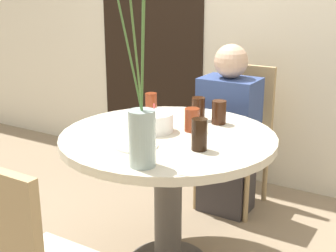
{
  "coord_description": "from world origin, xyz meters",
  "views": [
    {
      "loc": [
        1.08,
        -1.78,
        1.4
      ],
      "look_at": [
        0.0,
        0.0,
        0.75
      ],
      "focal_mm": 50.0,
      "sensor_mm": 36.0,
      "label": 1
    }
  ],
  "objects_px": {
    "birthday_cake": "(154,122)",
    "drink_glass_3": "(198,109)",
    "person_guest": "(228,136)",
    "drink_glass_0": "(199,134)",
    "chair_near_front": "(238,128)",
    "side_plate": "(136,145)",
    "drink_glass_4": "(151,103)",
    "drink_glass_2": "(192,120)",
    "drink_glass_1": "(219,112)",
    "flower_vase": "(141,106)"
  },
  "relations": [
    {
      "from": "chair_near_front",
      "to": "birthday_cake",
      "type": "bearing_deg",
      "value": -95.22
    },
    {
      "from": "drink_glass_3",
      "to": "drink_glass_0",
      "type": "bearing_deg",
      "value": -61.64
    },
    {
      "from": "flower_vase",
      "to": "drink_glass_2",
      "type": "distance_m",
      "value": 0.53
    },
    {
      "from": "drink_glass_1",
      "to": "drink_glass_2",
      "type": "bearing_deg",
      "value": -107.9
    },
    {
      "from": "drink_glass_4",
      "to": "drink_glass_3",
      "type": "bearing_deg",
      "value": 4.15
    },
    {
      "from": "birthday_cake",
      "to": "drink_glass_4",
      "type": "relative_size",
      "value": 1.66
    },
    {
      "from": "birthday_cake",
      "to": "person_guest",
      "type": "bearing_deg",
      "value": 84.6
    },
    {
      "from": "drink_glass_2",
      "to": "person_guest",
      "type": "distance_m",
      "value": 0.69
    },
    {
      "from": "chair_near_front",
      "to": "drink_glass_4",
      "type": "xyz_separation_m",
      "value": [
        -0.26,
        -0.62,
        0.27
      ]
    },
    {
      "from": "drink_glass_0",
      "to": "birthday_cake",
      "type": "bearing_deg",
      "value": 158.6
    },
    {
      "from": "drink_glass_0",
      "to": "person_guest",
      "type": "xyz_separation_m",
      "value": [
        -0.24,
        0.84,
        -0.29
      ]
    },
    {
      "from": "drink_glass_1",
      "to": "flower_vase",
      "type": "bearing_deg",
      "value": -90.81
    },
    {
      "from": "side_plate",
      "to": "drink_glass_3",
      "type": "distance_m",
      "value": 0.51
    },
    {
      "from": "drink_glass_2",
      "to": "drink_glass_0",
      "type": "bearing_deg",
      "value": -54.66
    },
    {
      "from": "flower_vase",
      "to": "drink_glass_0",
      "type": "xyz_separation_m",
      "value": [
        0.1,
        0.28,
        -0.17
      ]
    },
    {
      "from": "chair_near_front",
      "to": "person_guest",
      "type": "xyz_separation_m",
      "value": [
        0.0,
        -0.16,
        -0.01
      ]
    },
    {
      "from": "birthday_cake",
      "to": "drink_glass_3",
      "type": "relative_size",
      "value": 1.57
    },
    {
      "from": "birthday_cake",
      "to": "drink_glass_2",
      "type": "distance_m",
      "value": 0.18
    },
    {
      "from": "drink_glass_3",
      "to": "drink_glass_1",
      "type": "bearing_deg",
      "value": -5.08
    },
    {
      "from": "drink_glass_1",
      "to": "drink_glass_2",
      "type": "height_order",
      "value": "drink_glass_1"
    },
    {
      "from": "drink_glass_1",
      "to": "person_guest",
      "type": "xyz_separation_m",
      "value": [
        -0.14,
        0.45,
        -0.28
      ]
    },
    {
      "from": "chair_near_front",
      "to": "drink_glass_4",
      "type": "height_order",
      "value": "chair_near_front"
    },
    {
      "from": "side_plate",
      "to": "drink_glass_2",
      "type": "height_order",
      "value": "drink_glass_2"
    },
    {
      "from": "drink_glass_2",
      "to": "drink_glass_4",
      "type": "relative_size",
      "value": 1.02
    },
    {
      "from": "drink_glass_3",
      "to": "person_guest",
      "type": "height_order",
      "value": "person_guest"
    },
    {
      "from": "birthday_cake",
      "to": "chair_near_front",
      "type": "bearing_deg",
      "value": 85.74
    },
    {
      "from": "side_plate",
      "to": "drink_glass_2",
      "type": "xyz_separation_m",
      "value": [
        0.1,
        0.32,
        0.05
      ]
    },
    {
      "from": "side_plate",
      "to": "drink_glass_3",
      "type": "relative_size",
      "value": 1.67
    },
    {
      "from": "drink_glass_1",
      "to": "drink_glass_3",
      "type": "bearing_deg",
      "value": 174.92
    },
    {
      "from": "flower_vase",
      "to": "drink_glass_0",
      "type": "relative_size",
      "value": 5.76
    },
    {
      "from": "side_plate",
      "to": "drink_glass_0",
      "type": "xyz_separation_m",
      "value": [
        0.26,
        0.1,
        0.06
      ]
    },
    {
      "from": "side_plate",
      "to": "drink_glass_3",
      "type": "xyz_separation_m",
      "value": [
        0.04,
        0.51,
        0.05
      ]
    },
    {
      "from": "flower_vase",
      "to": "drink_glass_2",
      "type": "xyz_separation_m",
      "value": [
        -0.05,
        0.49,
        -0.19
      ]
    },
    {
      "from": "birthday_cake",
      "to": "drink_glass_1",
      "type": "xyz_separation_m",
      "value": [
        0.21,
        0.27,
        0.01
      ]
    },
    {
      "from": "drink_glass_2",
      "to": "person_guest",
      "type": "xyz_separation_m",
      "value": [
        -0.08,
        0.63,
        -0.28
      ]
    },
    {
      "from": "drink_glass_1",
      "to": "drink_glass_2",
      "type": "distance_m",
      "value": 0.19
    },
    {
      "from": "birthday_cake",
      "to": "drink_glass_1",
      "type": "height_order",
      "value": "birthday_cake"
    },
    {
      "from": "person_guest",
      "to": "birthday_cake",
      "type": "bearing_deg",
      "value": -95.4
    },
    {
      "from": "birthday_cake",
      "to": "drink_glass_4",
      "type": "height_order",
      "value": "birthday_cake"
    },
    {
      "from": "chair_near_front",
      "to": "drink_glass_1",
      "type": "bearing_deg",
      "value": -77.64
    },
    {
      "from": "birthday_cake",
      "to": "drink_glass_1",
      "type": "distance_m",
      "value": 0.35
    },
    {
      "from": "flower_vase",
      "to": "side_plate",
      "type": "height_order",
      "value": "flower_vase"
    },
    {
      "from": "side_plate",
      "to": "drink_glass_1",
      "type": "bearing_deg",
      "value": 72.09
    },
    {
      "from": "side_plate",
      "to": "drink_glass_2",
      "type": "bearing_deg",
      "value": 72.08
    },
    {
      "from": "flower_vase",
      "to": "drink_glass_3",
      "type": "relative_size",
      "value": 6.77
    },
    {
      "from": "birthday_cake",
      "to": "drink_glass_2",
      "type": "relative_size",
      "value": 1.64
    },
    {
      "from": "drink_glass_0",
      "to": "person_guest",
      "type": "relative_size",
      "value": 0.13
    },
    {
      "from": "person_guest",
      "to": "chair_near_front",
      "type": "bearing_deg",
      "value": 90.97
    },
    {
      "from": "chair_near_front",
      "to": "person_guest",
      "type": "relative_size",
      "value": 0.85
    },
    {
      "from": "drink_glass_0",
      "to": "drink_glass_3",
      "type": "distance_m",
      "value": 0.46
    }
  ]
}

